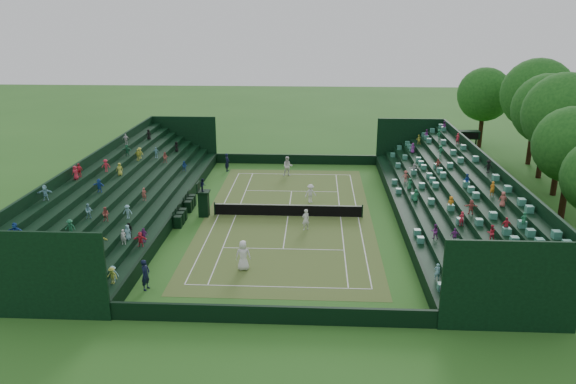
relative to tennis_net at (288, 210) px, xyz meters
name	(u,v)px	position (x,y,z in m)	size (l,w,h in m)	color
ground	(288,216)	(0.00, 0.00, -0.53)	(160.00, 160.00, 0.00)	#295F1E
court_surface	(288,216)	(0.00, 0.00, -0.52)	(12.97, 26.77, 0.01)	#367426
perimeter_wall_north	(296,159)	(0.00, 15.88, -0.03)	(17.17, 0.20, 1.00)	black
perimeter_wall_south	(272,315)	(0.00, -15.88, -0.03)	(17.17, 0.20, 1.00)	black
perimeter_wall_east	(397,212)	(8.48, 0.00, -0.03)	(0.20, 31.77, 1.00)	black
perimeter_wall_west	(181,208)	(-8.48, 0.00, -0.03)	(0.20, 31.77, 1.00)	black
north_grandstand	(453,200)	(12.66, 0.00, 1.02)	(6.60, 32.00, 4.90)	black
south_grandstand	(128,195)	(-12.66, 0.00, 1.02)	(6.60, 32.00, 4.90)	black
tennis_net	(288,210)	(0.00, 0.00, 0.00)	(11.67, 0.10, 1.06)	black
scoreboard_tower	(469,136)	(17.75, 16.00, 2.62)	(2.00, 1.00, 3.70)	black
tree_row	(542,111)	(22.75, 11.00, 6.10)	(10.00, 35.73, 10.95)	black
umpire_chair	(203,200)	(-6.58, -0.28, 0.79)	(0.98, 0.98, 3.07)	black
courtside_chairs	(185,210)	(-8.06, -0.32, -0.04)	(0.60, 5.56, 1.30)	black
player_near_west	(243,255)	(-2.28, -9.66, 0.43)	(0.94, 0.61, 1.92)	white
player_near_east	(306,220)	(1.44, -2.79, 0.28)	(0.59, 0.39, 1.61)	silver
player_far_west	(288,166)	(-0.61, 11.35, 0.44)	(0.94, 0.73, 1.93)	white
player_far_east	(311,193)	(1.72, 3.45, 0.27)	(1.03, 0.59, 1.59)	white
line_judge_north	(227,162)	(-6.75, 12.75, 0.39)	(0.67, 0.44, 1.82)	black
line_judge_south	(146,275)	(-7.55, -12.54, 0.40)	(0.68, 0.44, 1.85)	black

